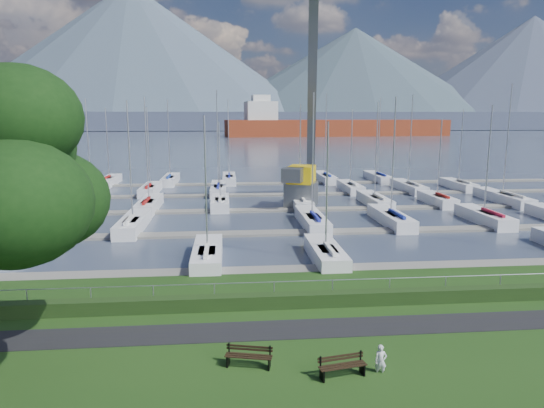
{
  "coord_description": "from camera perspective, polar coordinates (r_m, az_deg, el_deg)",
  "views": [
    {
      "loc": [
        -3.24,
        -23.18,
        9.45
      ],
      "look_at": [
        0.0,
        12.0,
        3.0
      ],
      "focal_mm": 32.0,
      "sensor_mm": 36.0,
      "label": 1
    }
  ],
  "objects": [
    {
      "name": "foothill",
      "position": [
        353.22,
        -4.8,
        9.74
      ],
      "size": [
        900.0,
        80.0,
        12.0
      ],
      "primitive_type": "cube",
      "color": "#475067",
      "rests_on": "water"
    },
    {
      "name": "cargo_ship_mid",
      "position": [
        239.99,
        6.76,
        8.84
      ],
      "size": [
        110.63,
        28.24,
        21.5
      ],
      "rotation": [
        0.0,
        0.0,
        0.09
      ],
      "color": "maroon",
      "rests_on": "water"
    },
    {
      "name": "docks",
      "position": [
        50.23,
        -1.46,
        -0.76
      ],
      "size": [
        90.0,
        41.6,
        0.25
      ],
      "color": "slate",
      "rests_on": "water"
    },
    {
      "name": "water",
      "position": [
        283.37,
        -4.65,
        8.31
      ],
      "size": [
        800.0,
        540.0,
        0.2
      ],
      "primitive_type": "cube",
      "color": "#3E475B"
    },
    {
      "name": "hedge",
      "position": [
        24.75,
        2.68,
        -11.24
      ],
      "size": [
        80.0,
        0.7,
        0.7
      ],
      "primitive_type": "cube",
      "color": "#1E3513",
      "rests_on": "grass"
    },
    {
      "name": "path",
      "position": [
        22.52,
        3.61,
        -14.46
      ],
      "size": [
        160.0,
        2.0,
        0.04
      ],
      "primitive_type": "cube",
      "color": "black",
      "rests_on": "grass"
    },
    {
      "name": "fence",
      "position": [
        24.82,
        2.57,
        -9.08
      ],
      "size": [
        80.0,
        0.04,
        0.04
      ],
      "primitive_type": "cylinder",
      "rotation": [
        0.0,
        1.57,
        0.0
      ],
      "color": "#9A9CA2",
      "rests_on": "grass"
    },
    {
      "name": "sailboat_fleet",
      "position": [
        53.17,
        -3.87,
        6.03
      ],
      "size": [
        76.19,
        49.91,
        13.46
      ],
      "color": "navy",
      "rests_on": "water"
    },
    {
      "name": "bench_right",
      "position": [
        18.88,
        8.25,
        -18.34
      ],
      "size": [
        1.85,
        0.75,
        0.85
      ],
      "rotation": [
        0.0,
        0.0,
        0.19
      ],
      "color": "black",
      "rests_on": "grass"
    },
    {
      "name": "crane",
      "position": [
        52.84,
        3.79,
        5.85
      ],
      "size": [
        5.71,
        13.48,
        22.35
      ],
      "rotation": [
        0.0,
        0.0,
        -0.34
      ],
      "color": "#5C5F64",
      "rests_on": "water"
    },
    {
      "name": "mountains",
      "position": [
        429.56,
        -3.96,
        15.29
      ],
      "size": [
        1190.0,
        360.0,
        115.0
      ],
      "color": "#404C5D",
      "rests_on": "water"
    },
    {
      "name": "bench_left",
      "position": [
        19.37,
        -2.74,
        -17.46
      ],
      "size": [
        1.85,
        0.83,
        0.85
      ],
      "rotation": [
        0.0,
        0.0,
        -0.24
      ],
      "color": "black",
      "rests_on": "grass"
    },
    {
      "name": "person",
      "position": [
        19.29,
        12.68,
        -17.17
      ],
      "size": [
        0.47,
        0.33,
        1.23
      ],
      "primitive_type": "imported",
      "rotation": [
        0.0,
        0.0,
        -0.08
      ],
      "color": "silver",
      "rests_on": "grass"
    }
  ]
}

